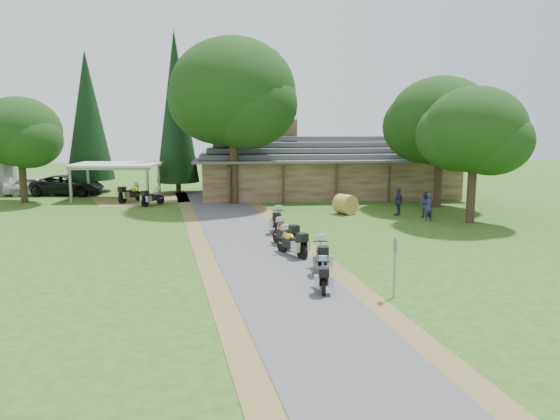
{
  "coord_description": "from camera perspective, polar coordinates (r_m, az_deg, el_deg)",
  "views": [
    {
      "loc": [
        -1.75,
        -20.5,
        6.23
      ],
      "look_at": [
        0.66,
        7.11,
        1.6
      ],
      "focal_mm": 35.0,
      "sensor_mm": 36.0,
      "label": 1
    }
  ],
  "objects": [
    {
      "name": "motorcycle_row_c",
      "position": [
        25.08,
        1.26,
        -3.32
      ],
      "size": [
        1.54,
        2.04,
        1.35
      ],
      "primitive_type": null,
      "rotation": [
        0.0,
        0.0,
        2.09
      ],
      "color": "#BF990C",
      "rests_on": "ground"
    },
    {
      "name": "motorcycle_row_a",
      "position": [
        20.22,
        4.53,
        -6.76
      ],
      "size": [
        0.77,
        1.77,
        1.17
      ],
      "primitive_type": null,
      "rotation": [
        0.0,
        0.0,
        1.44
      ],
      "color": "#282E9A",
      "rests_on": "ground"
    },
    {
      "name": "driveway",
      "position": [
        25.31,
        -2.01,
        -4.77
      ],
      "size": [
        51.95,
        51.95,
        0.0
      ],
      "primitive_type": "plane",
      "rotation": [
        0.0,
        0.0,
        0.14
      ],
      "color": "#49494C",
      "rests_on": "ground"
    },
    {
      "name": "motorcycle_row_b",
      "position": [
        22.71,
        4.36,
        -4.66
      ],
      "size": [
        0.84,
        2.08,
        1.39
      ],
      "primitive_type": null,
      "rotation": [
        0.0,
        0.0,
        1.48
      ],
      "color": "#999AA0",
      "rests_on": "ground"
    },
    {
      "name": "person_b",
      "position": [
        36.11,
        14.89,
        0.75
      ],
      "size": [
        0.63,
        0.54,
        1.9
      ],
      "primitive_type": "imported",
      "rotation": [
        0.0,
        0.0,
        2.83
      ],
      "color": "#2D3253",
      "rests_on": "ground"
    },
    {
      "name": "oak_lodge_left",
      "position": [
        40.42,
        -4.93,
        9.97
      ],
      "size": [
        9.2,
        9.2,
        13.2
      ],
      "primitive_type": null,
      "color": "#11330F",
      "rests_on": "ground"
    },
    {
      "name": "sign_post",
      "position": [
        19.55,
        11.87,
        -5.97
      ],
      "size": [
        0.39,
        0.07,
        2.18
      ],
      "primitive_type": null,
      "color": "gray",
      "rests_on": "ground"
    },
    {
      "name": "motorcycle_row_e",
      "position": [
        30.41,
        -0.22,
        -1.01
      ],
      "size": [
        1.0,
        2.1,
        1.38
      ],
      "primitive_type": null,
      "rotation": [
        0.0,
        0.0,
        1.4
      ],
      "color": "black",
      "rests_on": "ground"
    },
    {
      "name": "oak_driveway",
      "position": [
        34.67,
        19.6,
        6.14
      ],
      "size": [
        6.05,
        6.05,
        9.07
      ],
      "primitive_type": null,
      "color": "#11330F",
      "rests_on": "ground"
    },
    {
      "name": "person_a",
      "position": [
        34.91,
        15.25,
        0.56
      ],
      "size": [
        0.64,
        0.51,
        2.03
      ],
      "primitive_type": "imported",
      "rotation": [
        0.0,
        0.0,
        3.31
      ],
      "color": "#2D3253",
      "rests_on": "ground"
    },
    {
      "name": "hay_bale",
      "position": [
        36.43,
        6.85,
        0.6
      ],
      "size": [
        1.73,
        1.69,
        1.3
      ],
      "primitive_type": "cylinder",
      "rotation": [
        1.57,
        0.0,
        0.53
      ],
      "color": "olive",
      "rests_on": "ground"
    },
    {
      "name": "motorcycle_row_d",
      "position": [
        26.84,
        0.55,
        -2.42
      ],
      "size": [
        1.45,
        2.11,
        1.38
      ],
      "primitive_type": null,
      "rotation": [
        0.0,
        0.0,
        2.01
      ],
      "color": "red",
      "rests_on": "ground"
    },
    {
      "name": "lodge",
      "position": [
        45.33,
        4.89,
        4.67
      ],
      "size": [
        21.4,
        9.4,
        4.9
      ],
      "primitive_type": null,
      "color": "brown",
      "rests_on": "ground"
    },
    {
      "name": "oak_silo",
      "position": [
        45.12,
        -25.5,
        6.09
      ],
      "size": [
        6.08,
        6.08,
        8.56
      ],
      "primitive_type": null,
      "color": "#11330F",
      "rests_on": "ground"
    },
    {
      "name": "ground",
      "position": [
        21.5,
        -0.1,
        -7.36
      ],
      "size": [
        120.0,
        120.0,
        0.0
      ],
      "primitive_type": "plane",
      "color": "#2D4B15",
      "rests_on": "ground"
    },
    {
      "name": "car_white_sedan",
      "position": [
        49.39,
        -24.32,
        2.55
      ],
      "size": [
        3.25,
        6.23,
        1.98
      ],
      "primitive_type": "imported",
      "rotation": [
        0.0,
        0.0,
        1.7
      ],
      "color": "silver",
      "rests_on": "ground"
    },
    {
      "name": "oak_lodge_right",
      "position": [
        40.25,
        16.39,
        7.24
      ],
      "size": [
        7.34,
        7.34,
        9.84
      ],
      "primitive_type": null,
      "color": "#11330F",
      "rests_on": "ground"
    },
    {
      "name": "cedar_far",
      "position": [
        49.92,
        -19.41,
        8.68
      ],
      "size": [
        4.05,
        4.05,
        11.99
      ],
      "primitive_type": "cone",
      "color": "black",
      "rests_on": "ground"
    },
    {
      "name": "cedar_near",
      "position": [
        47.06,
        -10.79,
        9.96
      ],
      "size": [
        3.59,
        3.59,
        13.52
      ],
      "primitive_type": "cone",
      "color": "black",
      "rests_on": "ground"
    },
    {
      "name": "car_dark_suv",
      "position": [
        48.61,
        -21.35,
        2.93
      ],
      "size": [
        3.68,
        6.75,
        2.45
      ],
      "primitive_type": "imported",
      "rotation": [
        0.0,
        0.0,
        1.42
      ],
      "color": "black",
      "rests_on": "ground"
    },
    {
      "name": "carport",
      "position": [
        44.73,
        -16.71,
        2.89
      ],
      "size": [
        6.89,
        4.96,
        2.81
      ],
      "primitive_type": null,
      "rotation": [
        0.0,
        0.0,
        -0.1
      ],
      "color": "silver",
      "rests_on": "ground"
    },
    {
      "name": "motorcycle_carport_b",
      "position": [
        40.75,
        -13.16,
        1.38
      ],
      "size": [
        1.68,
        1.92,
        1.32
      ],
      "primitive_type": null,
      "rotation": [
        0.0,
        0.0,
        0.92
      ],
      "color": "gray",
      "rests_on": "ground"
    },
    {
      "name": "person_c",
      "position": [
        36.34,
        12.28,
        1.08
      ],
      "size": [
        0.72,
        0.74,
        2.12
      ],
      "primitive_type": "imported",
      "rotation": [
        0.0,
        0.0,
        3.97
      ],
      "color": "#2D3253",
      "rests_on": "ground"
    },
    {
      "name": "motorcycle_carport_a",
      "position": [
        42.75,
        -15.33,
        1.74
      ],
      "size": [
        1.83,
        2.09,
        1.44
      ],
      "primitive_type": null,
      "rotation": [
        0.0,
        0.0,
        0.91
      ],
      "color": "yellow",
      "rests_on": "ground"
    }
  ]
}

